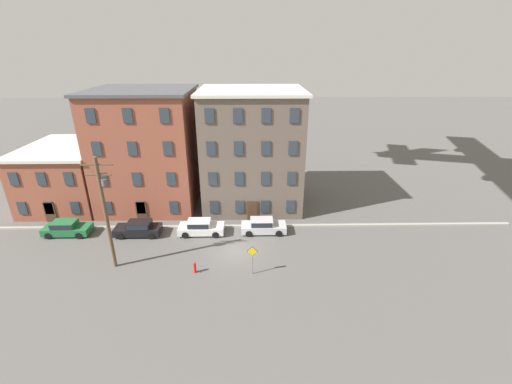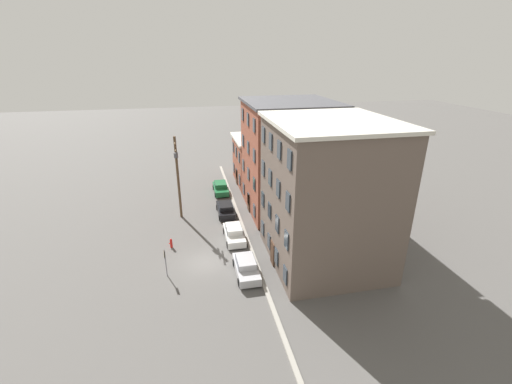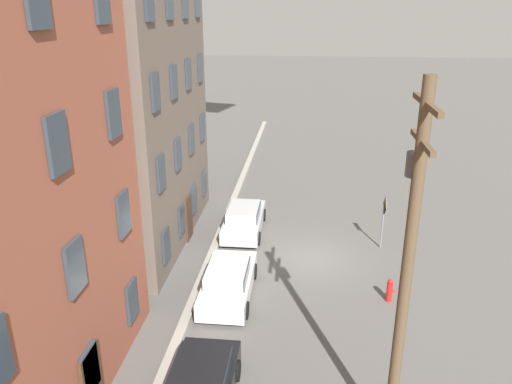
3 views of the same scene
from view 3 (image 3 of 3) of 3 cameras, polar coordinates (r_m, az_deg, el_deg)
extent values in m
plane|color=#565451|center=(23.24, 6.11, -7.46)|extent=(200.00, 200.00, 0.00)
cube|color=#9E998E|center=(23.57, -4.95, -6.77)|extent=(56.00, 0.36, 0.16)
cube|color=#2D3842|center=(15.03, -18.43, -18.76)|extent=(0.90, 0.10, 1.40)
cube|color=#2D3842|center=(13.32, -19.94, -8.07)|extent=(0.90, 0.10, 1.40)
cube|color=#2D3842|center=(12.21, -21.71, 5.14)|extent=(0.90, 0.10, 1.40)
cube|color=#2D3842|center=(17.58, -13.95, -11.97)|extent=(0.90, 0.10, 1.40)
cube|color=#2D3842|center=(16.14, -14.89, -2.42)|extent=(0.90, 0.10, 1.40)
cube|color=#2D3842|center=(15.24, -15.97, 8.61)|extent=(0.90, 0.10, 1.40)
cube|color=#472D1E|center=(15.33, -18.22, -20.16)|extent=(1.10, 0.10, 2.20)
cube|color=#66564C|center=(24.79, -19.28, 8.79)|extent=(10.63, 9.51, 12.60)
cube|color=#2D3842|center=(21.04, -10.22, -6.00)|extent=(0.90, 0.10, 1.40)
cube|color=#2D3842|center=(19.86, -10.78, 2.18)|extent=(0.90, 0.10, 1.40)
cube|color=#2D3842|center=(19.13, -11.41, 11.17)|extent=(0.90, 0.10, 1.40)
cube|color=#2D3842|center=(18.90, -12.12, 20.63)|extent=(0.90, 0.10, 1.40)
cube|color=#2D3842|center=(23.36, -8.48, -3.13)|extent=(0.90, 0.10, 1.40)
cube|color=#2D3842|center=(22.30, -8.90, 4.31)|extent=(0.90, 0.10, 1.40)
cube|color=#2D3842|center=(21.66, -9.36, 12.34)|extent=(0.90, 0.10, 1.40)
cube|color=#2D3842|center=(21.46, -9.87, 20.69)|extent=(0.90, 0.10, 1.40)
cube|color=#2D3842|center=(25.75, -7.06, -0.79)|extent=(0.90, 0.10, 1.40)
cube|color=#2D3842|center=(24.79, -7.38, 6.02)|extent=(0.90, 0.10, 1.40)
cube|color=#2D3842|center=(24.21, -7.72, 13.25)|extent=(0.90, 0.10, 1.40)
cube|color=#2D3842|center=(24.03, -8.10, 20.72)|extent=(0.90, 0.10, 1.40)
cube|color=#2D3842|center=(28.18, -5.89, 1.15)|extent=(0.90, 0.10, 1.40)
cube|color=#2D3842|center=(27.31, -6.13, 7.41)|extent=(0.90, 0.10, 1.40)
cube|color=#2D3842|center=(26.79, -6.39, 13.98)|extent=(0.90, 0.10, 1.40)
cube|color=#2D3842|center=(26.62, -6.67, 20.73)|extent=(0.90, 0.10, 1.40)
cube|color=#472D1E|center=(24.73, -7.68, -2.92)|extent=(1.10, 0.10, 2.20)
cube|color=black|center=(14.93, -6.47, -20.06)|extent=(2.20, 1.51, 0.55)
cube|color=#1E232D|center=(14.93, -6.47, -20.06)|extent=(2.02, 1.58, 0.48)
cylinder|color=black|center=(16.28, -2.27, -19.73)|extent=(0.66, 0.22, 0.66)
cylinder|color=black|center=(16.56, -8.45, -19.15)|extent=(0.66, 0.22, 0.66)
cube|color=silver|center=(20.08, -3.16, -10.44)|extent=(4.40, 1.80, 0.70)
cube|color=silver|center=(19.60, -3.29, -9.17)|extent=(2.20, 1.51, 0.55)
cube|color=#1E232D|center=(19.60, -3.29, -9.17)|extent=(2.02, 1.58, 0.48)
cylinder|color=black|center=(21.55, -4.81, -8.79)|extent=(0.66, 0.22, 0.66)
cylinder|color=black|center=(21.33, -0.26, -9.05)|extent=(0.66, 0.22, 0.66)
cylinder|color=black|center=(19.13, -6.42, -12.99)|extent=(0.66, 0.22, 0.66)
cylinder|color=black|center=(18.87, -1.23, -13.36)|extent=(0.66, 0.22, 0.66)
cube|color=#B7B7BC|center=(25.48, -1.37, -3.41)|extent=(4.40, 1.80, 0.70)
cube|color=#B7B7BC|center=(25.05, -1.44, -2.28)|extent=(2.20, 1.51, 0.55)
cube|color=#1E232D|center=(25.05, -1.44, -2.28)|extent=(2.02, 1.58, 0.48)
cylinder|color=black|center=(26.99, -2.78, -2.48)|extent=(0.66, 0.22, 0.66)
cylinder|color=black|center=(26.80, 0.82, -2.63)|extent=(0.66, 0.22, 0.66)
cylinder|color=black|center=(24.38, -3.79, -5.12)|extent=(0.66, 0.22, 0.66)
cylinder|color=black|center=(24.17, 0.20, -5.31)|extent=(0.66, 0.22, 0.66)
cylinder|color=slate|center=(24.25, 14.26, -3.58)|extent=(0.08, 0.08, 2.44)
cube|color=yellow|center=(23.90, 14.52, -1.55)|extent=(0.83, 0.03, 0.83)
cube|color=black|center=(23.90, 14.50, -1.55)|extent=(0.90, 0.02, 0.90)
cylinder|color=brown|center=(12.32, 16.72, -9.90)|extent=(0.28, 0.28, 9.56)
cube|color=brown|center=(10.90, 18.95, 9.50)|extent=(2.40, 0.12, 0.12)
cube|color=brown|center=(11.06, 18.48, 5.44)|extent=(2.00, 0.12, 0.12)
cylinder|color=#515156|center=(11.55, 17.81, 3.02)|extent=(0.44, 0.44, 0.55)
cylinder|color=red|center=(20.46, 15.01, -10.98)|extent=(0.24, 0.24, 0.80)
sphere|color=red|center=(20.23, 15.12, -9.89)|extent=(0.22, 0.22, 0.22)
cylinder|color=red|center=(20.46, 15.47, -10.86)|extent=(0.10, 0.12, 0.10)
camera|label=1|loc=(34.98, 61.49, 20.84)|focal=24.00mm
camera|label=2|loc=(48.14, 8.38, 28.53)|focal=24.00mm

